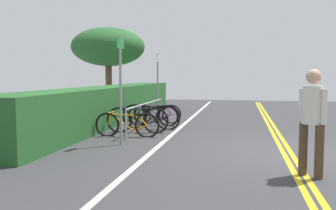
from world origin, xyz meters
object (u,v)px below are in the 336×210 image
object	(u,v)px
bike_rack	(146,110)
bicycle_0	(127,125)
pedestrian	(312,115)
sign_post_near	(121,80)
tree_mid	(108,47)
bicycle_3	(153,115)
bicycle_4	(157,114)
sign_post_far	(158,80)
bicycle_2	(151,117)
bicycle_1	(137,120)

from	to	relation	value
bike_rack	bicycle_0	world-z (taller)	bike_rack
pedestrian	sign_post_near	bearing A→B (deg)	62.94
pedestrian	tree_mid	world-z (taller)	tree_mid
bicycle_3	bicycle_4	xyz separation A→B (m)	(0.63, 0.00, -0.01)
pedestrian	sign_post_near	distance (m)	4.39
sign_post_near	tree_mid	world-z (taller)	tree_mid
sign_post_near	sign_post_far	distance (m)	4.95
bicycle_0	sign_post_far	bearing A→B (deg)	0.71
bicycle_3	pedestrian	size ratio (longest dim) A/B	0.99
sign_post_near	tree_mid	bearing A→B (deg)	22.26
bicycle_0	sign_post_far	world-z (taller)	sign_post_far
bicycle_0	bicycle_3	size ratio (longest dim) A/B	1.02
bicycle_2	sign_post_near	size ratio (longest dim) A/B	0.72
bicycle_2	tree_mid	world-z (taller)	tree_mid
bicycle_3	pedestrian	xyz separation A→B (m)	(-5.36, -3.94, 0.68)
bicycle_4	tree_mid	world-z (taller)	tree_mid
bicycle_1	bicycle_0	bearing A→B (deg)	174.46
bicycle_2	sign_post_far	bearing A→B (deg)	7.92
pedestrian	bicycle_4	bearing A→B (deg)	33.35
bike_rack	sign_post_near	xyz separation A→B (m)	(-2.58, -0.07, 0.94)
bicycle_4	pedestrian	bearing A→B (deg)	-146.65
bicycle_0	bicycle_1	distance (m)	0.73
bicycle_2	tree_mid	size ratio (longest dim) A/B	0.47
bicycle_2	sign_post_far	size ratio (longest dim) A/B	0.77
bicycle_4	bicycle_1	bearing A→B (deg)	178.02
bicycle_2	bike_rack	bearing A→B (deg)	92.68
bicycle_1	bicycle_2	bearing A→B (deg)	-15.45
bicycle_0	sign_post_near	distance (m)	1.64
sign_post_near	bicycle_3	bearing A→B (deg)	0.94
bicycle_2	pedestrian	distance (m)	5.99
bicycle_2	bicycle_3	distance (m)	0.80
bicycle_4	sign_post_near	size ratio (longest dim) A/B	0.66
bicycle_1	sign_post_near	world-z (taller)	sign_post_near
sign_post_far	bicycle_2	bearing A→B (deg)	-172.08
bicycle_1	bicycle_4	bearing A→B (deg)	-1.98
bike_rack	bicycle_1	bearing A→B (deg)	175.18
bicycle_0	tree_mid	xyz separation A→B (m)	(7.71, 3.40, 2.66)
bike_rack	bicycle_3	distance (m)	0.83
bicycle_4	sign_post_near	world-z (taller)	sign_post_near
bicycle_0	bicycle_2	size ratio (longest dim) A/B	0.95
bicycle_4	sign_post_far	bearing A→B (deg)	11.65
bicycle_2	bicycle_0	bearing A→B (deg)	169.34
bike_rack	bicycle_1	world-z (taller)	bike_rack
pedestrian	sign_post_near	xyz separation A→B (m)	(1.98, 3.88, 0.52)
bicycle_4	tree_mid	distance (m)	6.55
bicycle_3	tree_mid	distance (m)	7.02
sign_post_near	sign_post_far	size ratio (longest dim) A/B	1.06
bicycle_3	bicycle_1	bearing A→B (deg)	177.12
bicycle_2	sign_post_near	xyz separation A→B (m)	(-2.59, 0.08, 1.15)
bicycle_0	bicycle_1	world-z (taller)	bicycle_1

